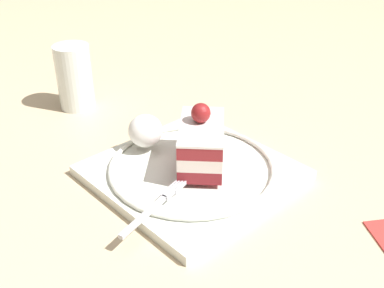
{
  "coord_description": "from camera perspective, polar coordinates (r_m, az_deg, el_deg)",
  "views": [
    {
      "loc": [
        -0.39,
        0.33,
        0.35
      ],
      "look_at": [
        -0.01,
        0.02,
        0.05
      ],
      "focal_mm": 43.71,
      "sensor_mm": 36.0,
      "label": 1
    }
  ],
  "objects": [
    {
      "name": "ground_plane",
      "position": [
        0.62,
        1.01,
        -3.19
      ],
      "size": [
        2.4,
        2.4,
        0.0
      ],
      "primitive_type": "plane",
      "color": "#CFB890"
    },
    {
      "name": "drink_glass_near",
      "position": [
        0.79,
        -14.09,
        7.48
      ],
      "size": [
        0.06,
        0.06,
        0.11
      ],
      "color": "white",
      "rests_on": "ground_plane"
    },
    {
      "name": "fork",
      "position": [
        0.53,
        -4.15,
        -7.2
      ],
      "size": [
        0.05,
        0.12,
        0.0
      ],
      "color": "silver",
      "rests_on": "dessert_plate"
    },
    {
      "name": "whipped_cream_dollop",
      "position": [
        0.63,
        -5.71,
        1.63
      ],
      "size": [
        0.05,
        0.05,
        0.04
      ],
      "primitive_type": "ellipsoid",
      "color": "white",
      "rests_on": "dessert_plate"
    },
    {
      "name": "cake_slice",
      "position": [
        0.59,
        1.17,
        0.22
      ],
      "size": [
        0.11,
        0.11,
        0.08
      ],
      "color": "maroon",
      "rests_on": "dessert_plate"
    },
    {
      "name": "dessert_plate",
      "position": [
        0.6,
        -0.0,
        -3.27
      ],
      "size": [
        0.24,
        0.24,
        0.02
      ],
      "color": "white",
      "rests_on": "ground_plane"
    }
  ]
}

